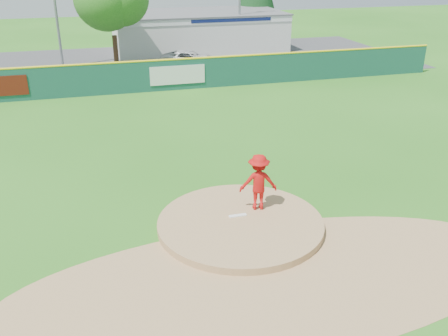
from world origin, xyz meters
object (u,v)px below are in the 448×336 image
object	(u,v)px
pitcher	(258,182)
van	(189,59)
deciduous_tree	(112,8)
pool_building_grp	(198,30)

from	to	relation	value
pitcher	van	size ratio (longest dim) A/B	0.46
pitcher	van	world-z (taller)	pitcher
deciduous_tree	van	bearing A→B (deg)	-2.77
van	pool_building_grp	xyz separation A→B (m)	(2.46, 7.26, 1.04)
pool_building_grp	deciduous_tree	distance (m)	11.01
pool_building_grp	van	bearing A→B (deg)	-108.73
pitcher	van	distance (m)	24.22
pitcher	deciduous_tree	size ratio (longest dim) A/B	0.27
pitcher	deciduous_tree	distance (m)	24.72
pool_building_grp	deciduous_tree	size ratio (longest dim) A/B	2.07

